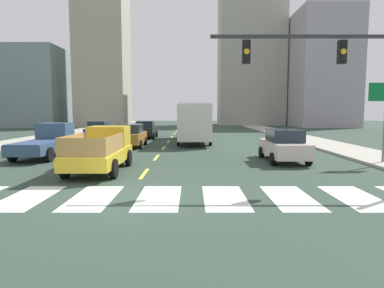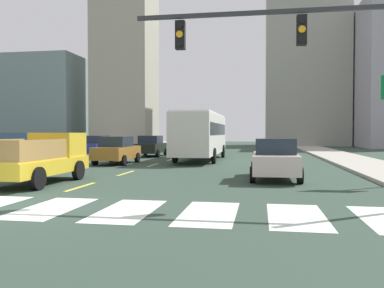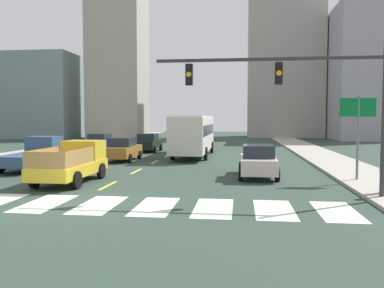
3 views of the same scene
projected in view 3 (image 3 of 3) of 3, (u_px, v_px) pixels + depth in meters
ground_plane at (71, 204)px, 14.40m from camera, size 160.00×160.00×0.00m
sidewalk_right at (325, 158)px, 30.68m from camera, size 3.50×110.00×0.15m
sidewalk_left at (20, 154)px, 33.77m from camera, size 3.50×110.00×0.15m
crosswalk_stripe_4 at (45, 203)px, 14.53m from camera, size 1.33×3.09×0.01m
crosswalk_stripe_5 at (99, 205)px, 14.28m from camera, size 1.33×3.09×0.01m
crosswalk_stripe_6 at (155, 206)px, 14.02m from camera, size 1.33×3.09×0.01m
crosswalk_stripe_7 at (213, 208)px, 13.77m from camera, size 1.33×3.09×0.01m
crosswalk_stripe_8 at (274, 210)px, 13.52m from camera, size 1.33×3.09×0.01m
crosswalk_stripe_9 at (337, 211)px, 13.26m from camera, size 1.33×3.09×0.01m
lane_dash_0 at (108, 186)px, 18.37m from camera, size 0.16×2.40×0.01m
lane_dash_1 at (136, 171)px, 23.32m from camera, size 0.16×2.40×0.01m
lane_dash_2 at (155, 162)px, 28.27m from camera, size 0.16×2.40×0.01m
lane_dash_3 at (167, 155)px, 33.22m from camera, size 0.16×2.40×0.01m
lane_dash_4 at (177, 151)px, 38.17m from camera, size 0.16×2.40×0.01m
lane_dash_5 at (184, 147)px, 43.12m from camera, size 0.16×2.40×0.01m
lane_dash_6 at (190, 144)px, 48.08m from camera, size 0.16×2.40×0.01m
lane_dash_7 at (195, 142)px, 53.03m from camera, size 0.16×2.40×0.01m
pickup_stakebed at (74, 163)px, 19.49m from camera, size 2.18×5.20×1.96m
pickup_dark at (35, 154)px, 24.37m from camera, size 2.18×5.20×1.96m
city_bus at (194, 133)px, 32.45m from camera, size 2.72×10.80×3.32m
sedan_near_right at (100, 143)px, 36.63m from camera, size 2.02×4.40×1.72m
sedan_mid at (258, 161)px, 20.95m from camera, size 2.02×4.40×1.72m
sedan_far at (148, 142)px, 37.07m from camera, size 2.02×4.40×1.72m
sedan_near_left at (123, 149)px, 29.10m from camera, size 2.02×4.40×1.72m
traffic_signal_gantry at (308, 90)px, 15.17m from camera, size 8.81×0.27×6.00m
direction_sign_green at (358, 120)px, 19.10m from camera, size 1.70×0.12×4.20m
block_mid_left at (45, 97)px, 64.65m from camera, size 11.84×11.77×13.23m
block_mid_right at (366, 74)px, 57.55m from camera, size 9.42×11.24×19.24m
block_low_left at (285, 60)px, 65.49m from camera, size 11.98×7.91×25.65m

